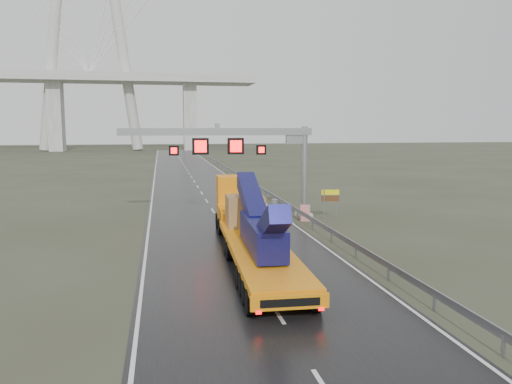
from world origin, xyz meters
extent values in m
plane|color=#353827|center=(0.00, 0.00, 0.00)|extent=(400.00, 400.00, 0.00)
cube|color=black|center=(0.00, 40.00, 0.01)|extent=(11.00, 200.00, 0.02)
cube|color=#9E9E9A|center=(6.90, 18.00, 0.15)|extent=(1.20, 1.20, 0.30)
cylinder|color=gray|center=(6.90, 18.00, 3.60)|extent=(0.48, 0.48, 7.20)
cube|color=gray|center=(0.00, 18.00, 6.80)|extent=(14.80, 0.55, 0.55)
cube|color=gray|center=(6.10, 18.00, 6.30)|extent=(1.40, 0.35, 0.90)
cube|color=gray|center=(0.00, 18.00, 7.25)|extent=(0.35, 0.35, 0.35)
cube|color=black|center=(-1.30, 17.95, 5.70)|extent=(1.25, 0.25, 1.25)
cube|color=#FF0C0C|center=(-1.30, 17.81, 5.70)|extent=(0.90, 0.02, 0.90)
cube|color=black|center=(1.40, 17.95, 5.70)|extent=(1.25, 0.25, 1.25)
cube|color=#FF0C0C|center=(1.40, 17.81, 5.70)|extent=(0.90, 0.02, 0.90)
cube|color=black|center=(-3.30, 17.95, 5.40)|extent=(0.75, 0.25, 0.75)
cube|color=#FF0C0C|center=(-3.30, 17.81, 5.40)|extent=(0.54, 0.02, 0.54)
cube|color=black|center=(3.40, 17.95, 5.40)|extent=(0.75, 0.25, 0.75)
cube|color=#FF0C0C|center=(3.40, 17.81, 5.40)|extent=(0.54, 0.02, 0.54)
cube|color=#9E9E9A|center=(-35.00, 140.00, 10.50)|extent=(4.00, 6.00, 21.00)
cube|color=#9E9E9A|center=(5.00, 140.00, 10.50)|extent=(4.00, 6.00, 21.00)
cube|color=orange|center=(0.46, 3.91, 1.06)|extent=(3.33, 14.18, 0.35)
cube|color=orange|center=(0.19, -3.28, 0.86)|extent=(2.92, 0.23, 0.55)
cube|color=black|center=(0.19, -3.35, 0.86)|extent=(2.21, 0.10, 0.30)
cube|color=#FF0505|center=(-0.96, -3.31, 0.55)|extent=(0.22, 0.05, 0.12)
cube|color=#FF0505|center=(1.35, -3.39, 0.55)|extent=(0.22, 0.05, 0.12)
cube|color=orange|center=(0.73, 11.35, 1.46)|extent=(2.66, 1.30, 0.50)
cube|color=orange|center=(0.78, 12.96, 1.21)|extent=(2.72, 3.11, 1.21)
cube|color=orange|center=(0.85, 14.77, 2.41)|extent=(2.59, 2.10, 2.62)
cube|color=black|center=(0.89, 15.80, 2.72)|extent=(2.31, 0.13, 1.21)
cube|color=#10124F|center=(0.42, 2.91, 2.01)|extent=(1.63, 6.08, 1.41)
cube|color=#10124F|center=(0.55, 6.42, 3.22)|extent=(1.21, 5.58, 2.57)
cube|color=#10124F|center=(0.33, 0.39, 2.92)|extent=(1.05, 4.02, 2.43)
cylinder|color=gray|center=(1.02, 2.88, 2.92)|extent=(0.31, 0.31, 1.61)
cube|color=#A18249|center=(0.65, 9.14, 2.14)|extent=(2.29, 2.29, 1.81)
cylinder|color=black|center=(0.29, -0.61, 0.50)|extent=(2.95, 1.11, 1.01)
cylinder|color=black|center=(0.55, 6.42, 0.50)|extent=(2.95, 1.11, 1.01)
cylinder|color=black|center=(0.84, 14.57, 0.55)|extent=(2.76, 1.20, 1.11)
cylinder|color=gray|center=(8.13, 16.58, 1.18)|extent=(0.08, 0.08, 2.37)
cylinder|color=gray|center=(9.11, 16.58, 1.18)|extent=(0.08, 0.08, 2.37)
cube|color=#FFF10D|center=(8.62, 16.58, 2.12)|extent=(1.38, 0.24, 0.39)
cube|color=#532F17|center=(8.62, 16.58, 1.63)|extent=(1.38, 0.24, 0.44)
cube|color=red|center=(6.49, 16.22, 0.61)|extent=(0.81, 0.62, 1.22)
camera|label=1|loc=(-4.26, -20.08, 7.12)|focal=35.00mm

